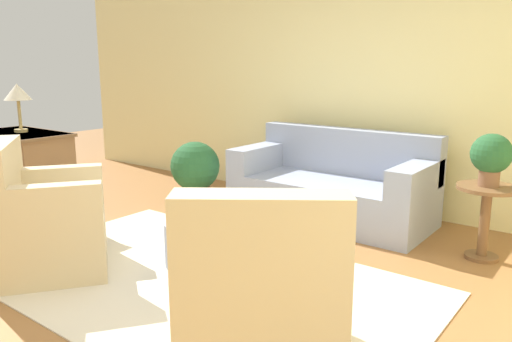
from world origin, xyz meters
TOP-DOWN VIEW (x-y plane):
  - ground_plane at (0.00, 0.00)m, footprint 16.00×16.00m
  - wall_back at (0.00, 2.62)m, footprint 9.11×0.12m
  - rug at (0.00, 0.00)m, footprint 3.32×2.02m
  - couch at (0.04, 1.98)m, footprint 1.98×0.91m
  - armchair_left at (-1.03, -0.56)m, footprint 1.11×1.11m
  - armchair_right at (1.03, -0.56)m, footprint 1.11×1.11m
  - ottoman_table at (0.10, 0.18)m, footprint 0.81×0.81m
  - side_table at (1.55, 1.75)m, footprint 0.47×0.47m
  - dresser at (-2.29, 0.01)m, footprint 1.03×0.55m
  - potted_plant_on_side_table at (1.55, 1.75)m, footprint 0.31×0.31m
  - potted_plant_floor at (-1.46, 1.53)m, footprint 0.55×0.55m
  - table_lamp at (-2.29, 0.01)m, footprint 0.25×0.25m

SIDE VIEW (x-z plane):
  - ground_plane at x=0.00m, z-range 0.00..0.00m
  - rug at x=0.00m, z-range 0.00..0.01m
  - ottoman_table at x=0.10m, z-range 0.07..0.51m
  - couch at x=0.04m, z-range -0.12..0.77m
  - armchair_left at x=-1.03m, z-range -0.11..0.88m
  - armchair_right at x=1.03m, z-range -0.11..0.88m
  - potted_plant_floor at x=-1.46m, z-range 0.04..0.74m
  - side_table at x=1.55m, z-range 0.10..0.71m
  - dresser at x=-2.29m, z-range 0.02..0.92m
  - potted_plant_on_side_table at x=1.55m, z-range 0.64..1.06m
  - table_lamp at x=-2.29m, z-range 1.04..1.50m
  - wall_back at x=0.00m, z-range 0.00..2.80m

